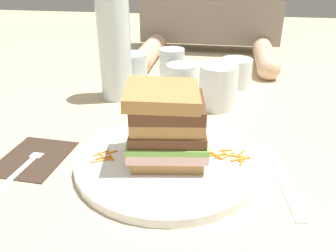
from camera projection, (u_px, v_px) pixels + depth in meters
ground_plane at (170, 159)px, 0.57m from camera, size 3.00×3.00×0.00m
main_plate at (165, 161)px, 0.56m from camera, size 0.29×0.29×0.01m
sandwich at (164, 125)px, 0.53m from camera, size 0.13×0.13×0.12m
carrot_shred_0 at (101, 153)px, 0.56m from camera, size 0.02×0.02×0.00m
carrot_shred_1 at (111, 152)px, 0.56m from camera, size 0.02×0.01×0.00m
carrot_shred_2 at (111, 157)px, 0.55m from camera, size 0.01×0.02×0.00m
carrot_shred_3 at (104, 158)px, 0.55m from camera, size 0.03×0.02×0.00m
carrot_shred_4 at (102, 156)px, 0.55m from camera, size 0.02×0.02×0.00m
carrot_shred_5 at (100, 161)px, 0.54m from camera, size 0.03×0.02×0.00m
carrot_shred_6 at (228, 156)px, 0.55m from camera, size 0.02×0.03×0.00m
carrot_shred_7 at (241, 153)px, 0.56m from camera, size 0.01×0.02×0.00m
carrot_shred_8 at (217, 155)px, 0.55m from camera, size 0.03×0.01×0.00m
carrot_shred_9 at (220, 155)px, 0.55m from camera, size 0.02×0.02×0.00m
carrot_shred_10 at (214, 153)px, 0.56m from camera, size 0.03×0.03×0.00m
carrot_shred_11 at (240, 159)px, 0.54m from camera, size 0.03×0.02×0.00m
carrot_shred_12 at (238, 161)px, 0.54m from camera, size 0.02×0.00×0.00m
carrot_shred_13 at (226, 150)px, 0.57m from camera, size 0.02×0.01×0.00m
carrot_shred_14 at (240, 157)px, 0.55m from camera, size 0.03×0.01×0.00m
carrot_shred_15 at (241, 161)px, 0.54m from camera, size 0.01×0.02×0.00m
napkin_dark at (34, 158)px, 0.57m from camera, size 0.11×0.13×0.00m
fork at (26, 163)px, 0.55m from camera, size 0.03×0.17×0.00m
knife at (282, 179)px, 0.52m from camera, size 0.04×0.20×0.00m
juice_glass at (218, 89)px, 0.75m from camera, size 0.08×0.08×0.09m
water_bottle at (114, 37)px, 0.76m from camera, size 0.07×0.07×0.31m
empty_tumbler_0 at (132, 69)px, 0.89m from camera, size 0.08×0.08×0.08m
empty_tumbler_1 at (236, 73)px, 0.87m from camera, size 0.08×0.08×0.07m
empty_tumbler_2 at (181, 79)px, 0.83m from camera, size 0.07×0.07×0.07m
empty_tumbler_3 at (172, 65)px, 0.90m from camera, size 0.07×0.07×0.09m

